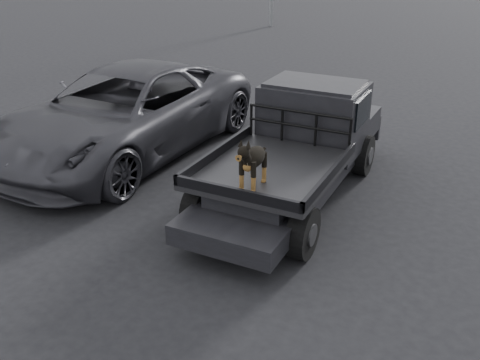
% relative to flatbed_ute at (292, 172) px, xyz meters
% --- Properties ---
extents(ground, '(120.00, 120.00, 0.00)m').
position_rel_flatbed_ute_xyz_m(ground, '(-0.38, -1.32, -0.46)').
color(ground, black).
rests_on(ground, ground).
extents(flatbed_ute, '(2.00, 5.40, 0.92)m').
position_rel_flatbed_ute_xyz_m(flatbed_ute, '(0.00, 0.00, 0.00)').
color(flatbed_ute, black).
rests_on(flatbed_ute, ground).
extents(ute_cab, '(1.72, 1.30, 0.88)m').
position_rel_flatbed_ute_xyz_m(ute_cab, '(-0.00, 0.95, 0.90)').
color(ute_cab, black).
rests_on(ute_cab, flatbed_ute).
extents(headache_rack, '(1.80, 0.08, 0.55)m').
position_rel_flatbed_ute_xyz_m(headache_rack, '(-0.00, 0.20, 0.74)').
color(headache_rack, black).
rests_on(headache_rack, flatbed_ute).
extents(dog, '(0.32, 0.60, 0.74)m').
position_rel_flatbed_ute_xyz_m(dog, '(0.04, -1.67, 0.83)').
color(dog, black).
rests_on(dog, flatbed_ute).
extents(parked_suv, '(3.05, 6.32, 1.74)m').
position_rel_flatbed_ute_xyz_m(parked_suv, '(-3.78, 0.37, 0.41)').
color(parked_suv, '#313137').
rests_on(parked_suv, ground).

